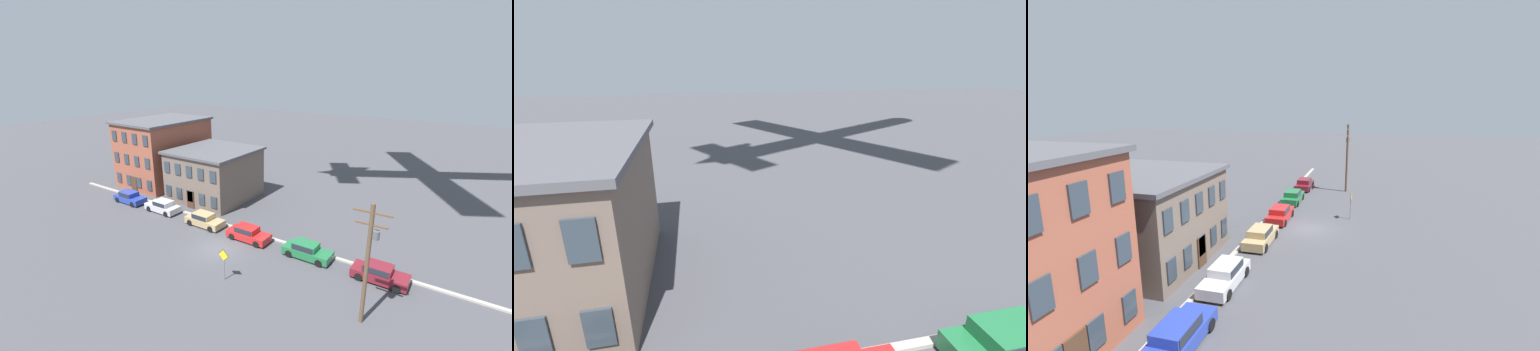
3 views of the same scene
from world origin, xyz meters
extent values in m
plane|color=#424247|center=(0.00, 0.00, 0.00)|extent=(200.00, 200.00, 0.00)
cube|color=#9E998E|center=(0.00, 4.50, 0.08)|extent=(56.00, 0.36, 0.16)
cube|color=#2D3842|center=(-20.66, 5.94, 4.52)|extent=(0.90, 0.10, 1.40)
cube|color=#2D3842|center=(-20.66, 5.94, 7.54)|extent=(0.90, 0.10, 1.40)
cube|color=#2D3842|center=(-18.54, 5.94, 1.51)|extent=(0.90, 0.10, 1.40)
cube|color=#2D3842|center=(-18.54, 5.94, 4.52)|extent=(0.90, 0.10, 1.40)
cube|color=#2D3842|center=(-18.54, 5.94, 7.54)|extent=(0.90, 0.10, 1.40)
cube|color=#2D3842|center=(-16.42, 5.94, 1.51)|extent=(0.90, 0.10, 1.40)
cube|color=#2D3842|center=(-16.42, 5.94, 4.52)|extent=(0.90, 0.10, 1.40)
cube|color=#2D3842|center=(-16.42, 5.94, 7.54)|extent=(0.90, 0.10, 1.40)
cube|color=#66564C|center=(-9.02, 10.66, 3.09)|extent=(9.27, 9.33, 6.19)
cube|color=#4C4C51|center=(-9.02, 10.66, 6.34)|extent=(9.77, 9.83, 0.30)
cube|color=#2D3842|center=(-12.73, 5.94, 1.55)|extent=(0.90, 0.10, 1.40)
cube|color=#2D3842|center=(-12.73, 5.94, 4.64)|extent=(0.90, 0.10, 1.40)
cube|color=#2D3842|center=(-10.88, 5.94, 1.55)|extent=(0.90, 0.10, 1.40)
cube|color=#2D3842|center=(-10.88, 5.94, 4.64)|extent=(0.90, 0.10, 1.40)
cube|color=#2D3842|center=(-9.02, 5.94, 1.55)|extent=(0.90, 0.10, 1.40)
cube|color=#2D3842|center=(-9.02, 5.94, 4.64)|extent=(0.90, 0.10, 1.40)
cube|color=#2D3842|center=(-7.17, 5.94, 1.55)|extent=(0.90, 0.10, 1.40)
cube|color=#2D3842|center=(-7.17, 5.94, 4.64)|extent=(0.90, 0.10, 1.40)
cube|color=#2D3842|center=(-5.31, 5.94, 1.55)|extent=(0.90, 0.10, 1.40)
cube|color=#2D3842|center=(-5.31, 5.94, 4.64)|extent=(0.90, 0.10, 1.40)
cube|color=#472D1E|center=(-9.02, 5.94, 1.10)|extent=(1.10, 0.10, 2.20)
cube|color=#233899|center=(-16.75, 3.05, 0.53)|extent=(4.40, 1.80, 0.70)
cube|color=#233899|center=(-16.95, 3.05, 1.15)|extent=(2.20, 1.51, 0.55)
cube|color=#1E232D|center=(-16.95, 3.05, 1.15)|extent=(2.02, 1.58, 0.48)
cylinder|color=black|center=(-15.30, 3.90, 0.33)|extent=(0.66, 0.22, 0.66)
cylinder|color=black|center=(-15.30, 2.20, 0.33)|extent=(0.66, 0.22, 0.66)
cube|color=#B7B7BC|center=(-11.07, 3.30, 0.53)|extent=(4.40, 1.80, 0.70)
cube|color=#B7B7BC|center=(-10.87, 3.30, 1.15)|extent=(2.20, 1.51, 0.55)
cube|color=#1E232D|center=(-10.87, 3.30, 1.15)|extent=(2.02, 1.58, 0.48)
cylinder|color=black|center=(-12.52, 2.45, 0.33)|extent=(0.66, 0.22, 0.66)
cylinder|color=black|center=(-12.52, 4.15, 0.33)|extent=(0.66, 0.22, 0.66)
cylinder|color=black|center=(-9.62, 2.45, 0.33)|extent=(0.66, 0.22, 0.66)
cylinder|color=black|center=(-9.62, 4.15, 0.33)|extent=(0.66, 0.22, 0.66)
cube|color=tan|center=(-4.28, 3.18, 0.53)|extent=(4.40, 1.80, 0.70)
cube|color=tan|center=(-4.48, 3.18, 1.15)|extent=(2.20, 1.51, 0.55)
cube|color=#1E232D|center=(-4.48, 3.18, 1.15)|extent=(2.02, 1.58, 0.48)
cylinder|color=black|center=(-2.83, 4.03, 0.33)|extent=(0.66, 0.22, 0.66)
cylinder|color=black|center=(-2.83, 2.33, 0.33)|extent=(0.66, 0.22, 0.66)
cylinder|color=black|center=(-5.73, 4.03, 0.33)|extent=(0.66, 0.22, 0.66)
cylinder|color=black|center=(-5.73, 2.33, 0.33)|extent=(0.66, 0.22, 0.66)
cube|color=#B21E1E|center=(1.51, 3.13, 0.53)|extent=(4.40, 1.80, 0.70)
cube|color=#B21E1E|center=(1.31, 3.13, 1.15)|extent=(2.20, 1.51, 0.55)
cube|color=#1E232D|center=(1.31, 3.13, 1.15)|extent=(2.02, 1.58, 0.48)
cylinder|color=black|center=(2.96, 3.98, 0.33)|extent=(0.66, 0.22, 0.66)
cylinder|color=black|center=(2.96, 2.28, 0.33)|extent=(0.66, 0.22, 0.66)
cylinder|color=black|center=(0.06, 3.98, 0.33)|extent=(0.66, 0.22, 0.66)
cylinder|color=black|center=(0.06, 2.28, 0.33)|extent=(0.66, 0.22, 0.66)
cube|color=#1E6638|center=(7.82, 3.33, 0.53)|extent=(4.40, 1.80, 0.70)
cube|color=#1E6638|center=(7.62, 3.33, 1.15)|extent=(2.20, 1.51, 0.55)
cube|color=#1E232D|center=(7.62, 3.33, 1.15)|extent=(2.02, 1.58, 0.48)
cylinder|color=black|center=(9.27, 4.18, 0.33)|extent=(0.66, 0.22, 0.66)
cylinder|color=black|center=(9.27, 2.48, 0.33)|extent=(0.66, 0.22, 0.66)
cylinder|color=black|center=(6.37, 4.18, 0.33)|extent=(0.66, 0.22, 0.66)
cylinder|color=black|center=(6.37, 2.48, 0.33)|extent=(0.66, 0.22, 0.66)
cube|color=maroon|center=(14.22, 3.24, 0.53)|extent=(4.40, 1.80, 0.70)
cube|color=maroon|center=(14.02, 3.24, 1.15)|extent=(2.20, 1.51, 0.55)
cube|color=#1E232D|center=(14.02, 3.24, 1.15)|extent=(2.02, 1.58, 0.48)
cylinder|color=black|center=(15.67, 4.09, 0.33)|extent=(0.66, 0.22, 0.66)
cylinder|color=black|center=(15.67, 2.39, 0.33)|extent=(0.66, 0.22, 0.66)
cylinder|color=black|center=(12.77, 4.09, 0.33)|extent=(0.66, 0.22, 0.66)
cylinder|color=black|center=(12.77, 2.39, 0.33)|extent=(0.66, 0.22, 0.66)
cylinder|color=slate|center=(3.66, -3.45, 1.28)|extent=(0.08, 0.08, 2.57)
cube|color=yellow|center=(3.66, -3.48, 2.23)|extent=(0.97, 0.03, 0.97)
cube|color=black|center=(3.66, -3.47, 2.23)|extent=(1.05, 0.02, 1.05)
cylinder|color=brown|center=(14.38, -2.18, 4.30)|extent=(0.28, 0.28, 8.60)
cube|color=brown|center=(14.38, -2.18, 8.00)|extent=(2.40, 0.12, 0.12)
cube|color=brown|center=(14.38, -2.18, 7.20)|extent=(2.00, 0.12, 0.12)
cylinder|color=#515156|center=(14.73, -2.18, 6.60)|extent=(0.44, 0.44, 0.55)
camera|label=1|loc=(18.98, -22.04, 16.40)|focal=24.00mm
camera|label=2|loc=(-1.92, -3.59, 9.54)|focal=24.00mm
camera|label=3|loc=(-29.12, -5.24, 11.32)|focal=24.00mm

